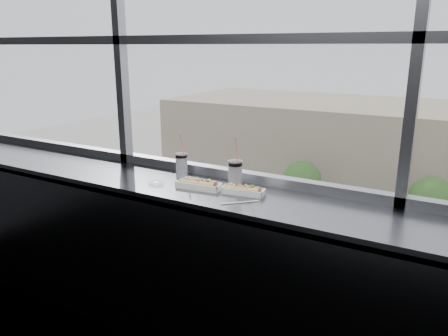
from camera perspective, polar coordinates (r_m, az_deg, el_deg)
The scene contains 20 objects.
wall_back_lower at distance 3.12m, azimuth 2.17°, elevation -11.21°, with size 6.00×6.00×0.00m, color black.
counter at distance 2.69m, azimuth -0.44°, elevation -3.62°, with size 6.00×0.55×0.06m, color slate.
counter_fascia at distance 2.72m, azimuth -3.23°, elevation -15.58°, with size 6.00×0.04×1.04m, color slate.
hotdog_tray_left at distance 2.72m, azimuth -3.30°, elevation -2.15°, with size 0.29×0.13×0.07m.
hotdog_tray_right at distance 2.62m, azimuth 2.52°, elevation -2.90°, with size 0.27×0.12×0.06m.
soda_cup_left at distance 2.95m, azimuth -5.56°, elevation 0.52°, with size 0.09×0.09×0.31m.
soda_cup_right at distance 2.70m, azimuth 1.47°, elevation -0.69°, with size 0.09×0.09×0.34m.
loose_straw at distance 2.48m, azimuth 2.05°, elevation -4.52°, with size 0.01×0.01×0.23m, color white.
wrapper at distance 2.83m, azimuth -8.91°, elevation -1.95°, with size 0.11×0.08×0.03m, color silver.
plaza_ground at distance 47.78m, azimuth 27.04°, elevation -1.85°, with size 120.00×120.00×0.00m, color gray.
street_asphalt at distance 25.96m, azimuth 23.70°, elevation -15.68°, with size 80.00×10.00×0.06m, color black.
far_sidewalk at distance 33.13m, azimuth 25.36°, elevation -8.95°, with size 80.00×6.00×0.04m, color gray.
far_building at distance 41.47m, azimuth 27.25°, elevation 1.41°, with size 50.00×14.00×8.00m, color gray.
car_near_b at distance 23.99m, azimuth 2.18°, elevation -14.30°, with size 5.54×2.31×1.85m, color black.
car_near_c at distance 21.98m, azimuth 26.68°, elevation -19.01°, with size 5.98×2.49×1.99m, color maroon.
car_near_a at distance 27.42m, azimuth -10.82°, elevation -10.39°, with size 5.96×2.48×1.99m, color white.
car_far_a at distance 31.29m, azimuth 5.59°, elevation -6.86°, with size 5.75×2.40×1.92m, color black.
pedestrian_b at distance 32.04m, azimuth 21.67°, elevation -7.34°, with size 0.90×0.67×2.02m, color #66605B.
tree_left at distance 33.73m, azimuth 10.12°, elevation -1.55°, with size 2.95×2.95×4.61m.
tree_center at distance 32.04m, azimuth 25.49°, elevation -3.67°, with size 3.02×3.02×4.72m.
Camera 1 is at (1.28, -0.97, 1.96)m, focal length 35.00 mm.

